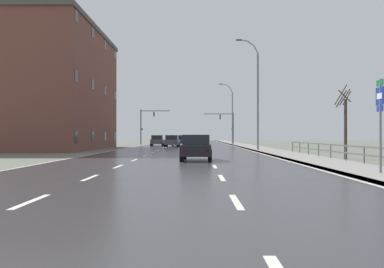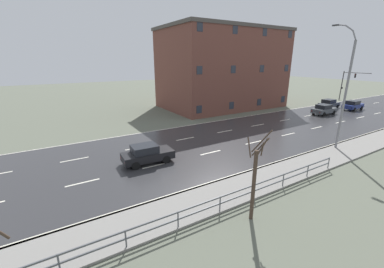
{
  "view_description": "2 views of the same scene",
  "coord_description": "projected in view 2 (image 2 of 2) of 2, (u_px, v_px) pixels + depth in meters",
  "views": [
    {
      "loc": [
        1.42,
        -2.17,
        1.52
      ],
      "look_at": [
        0.77,
        69.89,
        1.78
      ],
      "focal_mm": 39.53,
      "sensor_mm": 36.0,
      "label": 1
    },
    {
      "loc": [
        18.81,
        17.03,
        8.1
      ],
      "look_at": [
        0.0,
        28.43,
        1.27
      ],
      "focal_mm": 22.37,
      "sensor_mm": 36.0,
      "label": 2
    }
  ],
  "objects": [
    {
      "name": "ground_plane",
      "position": [
        313.0,
        121.0,
        33.11
      ],
      "size": [
        160.0,
        160.0,
        0.12
      ],
      "color": "#5B6051"
    },
    {
      "name": "bare_tree_mid",
      "position": [
        255.0,
        180.0,
        12.12
      ],
      "size": [
        1.05,
        1.2,
        4.93
      ],
      "color": "#423328",
      "rests_on": "ground"
    },
    {
      "name": "traffic_signal_left",
      "position": [
        347.0,
        82.0,
        48.14
      ],
      "size": [
        5.03,
        0.36,
        5.95
      ],
      "color": "#38383A",
      "rests_on": "ground"
    },
    {
      "name": "car_near_right",
      "position": [
        324.0,
        109.0,
        36.86
      ],
      "size": [
        1.94,
        4.15,
        1.57
      ],
      "rotation": [
        0.0,
        0.0,
        -0.03
      ],
      "color": "#474C51",
      "rests_on": "ground"
    },
    {
      "name": "road_asphalt_strip",
      "position": [
        357.0,
        112.0,
        39.03
      ],
      "size": [
        14.0,
        120.0,
        0.03
      ],
      "color": "#303033",
      "rests_on": "ground"
    },
    {
      "name": "brick_building",
      "position": [
        222.0,
        69.0,
        41.96
      ],
      "size": [
        13.09,
        20.62,
        13.25
      ],
      "color": "brown",
      "rests_on": "ground"
    },
    {
      "name": "car_mid_centre",
      "position": [
        147.0,
        154.0,
        19.42
      ],
      "size": [
        1.97,
        4.17,
        1.57
      ],
      "rotation": [
        0.0,
        0.0,
        -0.04
      ],
      "color": "black",
      "rests_on": "ground"
    },
    {
      "name": "street_lamp_midground",
      "position": [
        345.0,
        91.0,
        21.34
      ],
      "size": [
        2.27,
        0.24,
        11.14
      ],
      "color": "slate",
      "rests_on": "ground"
    },
    {
      "name": "car_far_left",
      "position": [
        329.0,
        104.0,
        41.66
      ],
      "size": [
        1.92,
        4.14,
        1.57
      ],
      "rotation": [
        0.0,
        0.0,
        0.03
      ],
      "color": "#474C51",
      "rests_on": "ground"
    },
    {
      "name": "car_distant",
      "position": [
        353.0,
        105.0,
        40.37
      ],
      "size": [
        1.95,
        4.16,
        1.57
      ],
      "rotation": [
        0.0,
        0.0,
        0.04
      ],
      "color": "navy",
      "rests_on": "ground"
    },
    {
      "name": "guardrail",
      "position": [
        126.0,
        236.0,
        10.51
      ],
      "size": [
        0.07,
        31.43,
        1.0
      ],
      "color": "#515459",
      "rests_on": "ground"
    }
  ]
}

